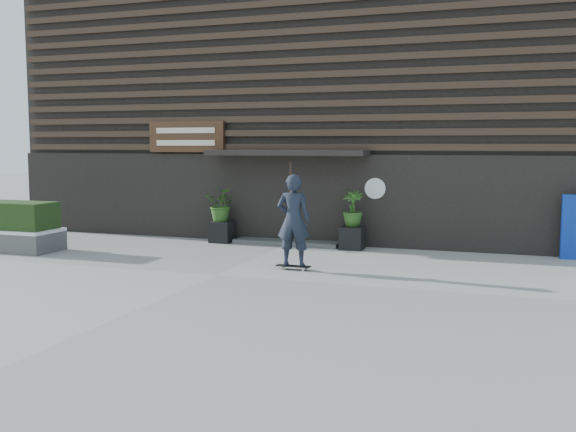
% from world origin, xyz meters
% --- Properties ---
extents(ground, '(80.00, 80.00, 0.00)m').
position_xyz_m(ground, '(0.00, 0.00, 0.00)').
color(ground, '#9A9892').
rests_on(ground, ground).
extents(entrance_step, '(3.00, 0.80, 0.12)m').
position_xyz_m(entrance_step, '(0.00, 4.60, 0.06)').
color(entrance_step, '#454543').
rests_on(entrance_step, ground).
extents(planter_pot_left, '(0.60, 0.60, 0.60)m').
position_xyz_m(planter_pot_left, '(-1.90, 4.40, 0.30)').
color(planter_pot_left, black).
rests_on(planter_pot_left, ground).
extents(bamboo_left, '(0.86, 0.75, 0.96)m').
position_xyz_m(bamboo_left, '(-1.90, 4.40, 1.08)').
color(bamboo_left, '#2D591E').
rests_on(bamboo_left, planter_pot_left).
extents(planter_pot_right, '(0.60, 0.60, 0.60)m').
position_xyz_m(planter_pot_right, '(1.90, 4.40, 0.30)').
color(planter_pot_right, black).
rests_on(planter_pot_right, ground).
extents(bamboo_right, '(0.54, 0.54, 0.96)m').
position_xyz_m(bamboo_right, '(1.90, 4.40, 1.08)').
color(bamboo_right, '#2D591E').
rests_on(bamboo_right, planter_pot_right).
extents(building, '(18.00, 11.00, 8.00)m').
position_xyz_m(building, '(-0.00, 9.96, 3.99)').
color(building, black).
rests_on(building, ground).
extents(skateboarder, '(0.79, 0.57, 2.13)m').
position_xyz_m(skateboarder, '(1.36, 1.12, 1.11)').
color(skateboarder, black).
rests_on(skateboarder, ground).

